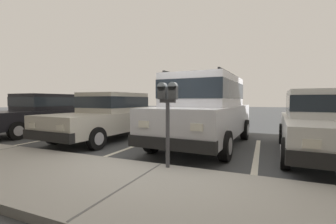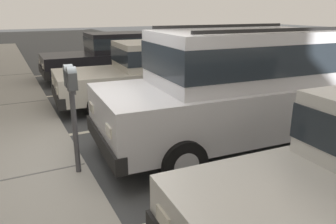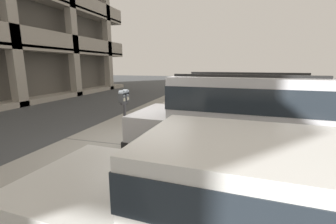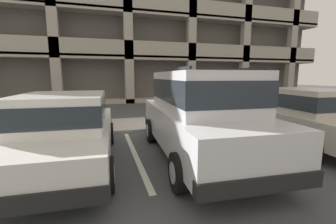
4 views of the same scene
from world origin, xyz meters
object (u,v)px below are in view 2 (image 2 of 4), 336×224
at_px(parking_meter_near, 72,95).
at_px(blue_coupe, 113,54).
at_px(silver_suv, 240,84).
at_px(dark_hatchback, 151,71).

bearing_deg(parking_meter_near, blue_coupe, -21.68).
xyz_separation_m(silver_suv, parking_meter_near, (-0.00, 2.76, 0.14)).
distance_m(dark_hatchback, parking_meter_near, 4.09).
bearing_deg(parking_meter_near, silver_suv, -89.90).
bearing_deg(blue_coupe, parking_meter_near, 159.27).
bearing_deg(silver_suv, blue_coupe, 4.32).
height_order(dark_hatchback, parking_meter_near, parking_meter_near).
xyz_separation_m(dark_hatchback, blue_coupe, (3.46, -0.11, 0.00)).
height_order(blue_coupe, parking_meter_near, parking_meter_near).
relative_size(silver_suv, dark_hatchback, 1.07).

